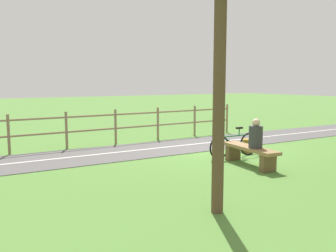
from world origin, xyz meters
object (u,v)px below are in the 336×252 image
(bench, at_px, (249,152))
(backpack, at_px, (246,146))
(person_seated, at_px, (256,135))
(bicycle, at_px, (235,145))

(bench, height_order, backpack, bench)
(bench, distance_m, backpack, 1.70)
(person_seated, xyz_separation_m, backpack, (1.49, -1.13, -0.59))
(bench, bearing_deg, bicycle, -13.91)
(person_seated, xyz_separation_m, bicycle, (1.14, -0.36, -0.44))
(bicycle, bearing_deg, backpack, -154.08)
(bench, xyz_separation_m, person_seated, (-0.22, 0.02, 0.45))
(person_seated, bearing_deg, bicycle, -11.38)
(backpack, bearing_deg, bicycle, 114.58)
(bench, relative_size, person_seated, 2.60)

